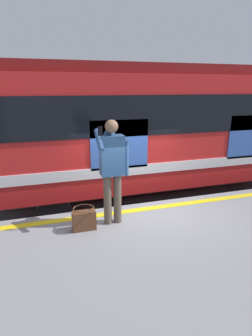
% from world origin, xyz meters
% --- Properties ---
extents(ground_plane, '(24.79, 24.79, 0.00)m').
position_xyz_m(ground_plane, '(0.00, 0.00, 0.00)').
color(ground_plane, '#3D3D3F').
extents(platform, '(13.38, 4.69, 1.09)m').
position_xyz_m(platform, '(0.00, 2.35, 0.54)').
color(platform, gray).
rests_on(platform, ground).
extents(safety_line, '(13.11, 0.16, 0.01)m').
position_xyz_m(safety_line, '(0.00, 0.30, 1.09)').
color(safety_line, yellow).
rests_on(safety_line, platform).
extents(track_rail_near, '(17.40, 0.08, 0.16)m').
position_xyz_m(track_rail_near, '(0.00, -1.55, 0.08)').
color(track_rail_near, slate).
rests_on(track_rail_near, ground).
extents(track_rail_far, '(17.40, 0.08, 0.16)m').
position_xyz_m(track_rail_far, '(0.00, -2.98, 0.08)').
color(track_rail_far, slate).
rests_on(track_rail_far, ground).
extents(train_carriage, '(10.19, 2.92, 3.82)m').
position_xyz_m(train_carriage, '(-1.62, -2.26, 2.44)').
color(train_carriage, red).
rests_on(train_carriage, ground).
extents(passenger, '(0.57, 0.55, 1.85)m').
position_xyz_m(passenger, '(0.71, 0.64, 2.19)').
color(passenger, brown).
rests_on(passenger, platform).
extents(handbag, '(0.40, 0.36, 0.40)m').
position_xyz_m(handbag, '(1.24, 0.75, 1.28)').
color(handbag, '#59331E').
rests_on(handbag, platform).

